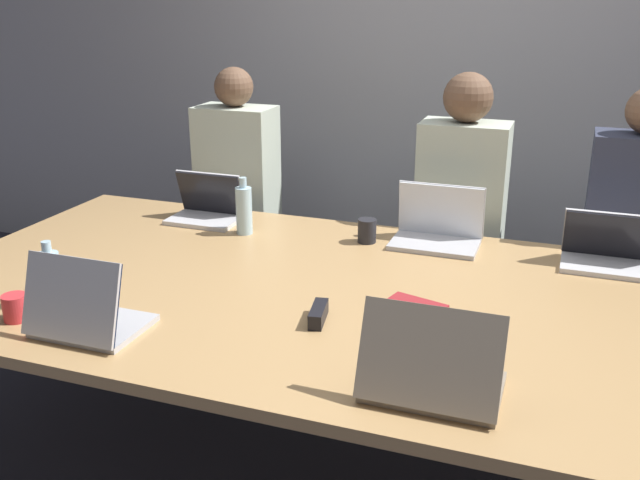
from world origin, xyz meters
name	(u,v)px	position (x,y,z in m)	size (l,w,h in m)	color
ground_plane	(364,471)	(0.00, 0.00, 0.00)	(24.00, 24.00, 0.00)	#2D2D38
curtain_wall	(464,57)	(0.00, 1.83, 1.40)	(12.00, 0.06, 2.80)	#ADADB2
conference_table	(368,309)	(0.00, 0.00, 0.69)	(3.33, 1.56, 0.74)	tan
laptop_far_right	(610,251)	(0.80, 0.59, 0.80)	(0.36, 0.22, 0.22)	silver
person_far_right	(628,253)	(0.90, 0.98, 0.67)	(0.40, 0.24, 1.38)	#2D2D38
laptop_far_left	(207,206)	(-0.95, 0.59, 0.80)	(0.32, 0.22, 0.22)	silver
person_far_left	(238,204)	(-1.03, 1.07, 0.67)	(0.40, 0.24, 1.39)	#2D2D38
bottle_far_left	(244,210)	(-0.70, 0.47, 0.85)	(0.07, 0.07, 0.25)	#ADD1E0
laptop_near_midright	(432,373)	(0.34, -0.58, 0.81)	(0.37, 0.27, 0.27)	gray
laptop_far_center	(438,227)	(0.12, 0.63, 0.81)	(0.37, 0.24, 0.25)	#B7B7BC
person_far_center	(459,228)	(0.15, 1.02, 0.69)	(0.40, 0.24, 1.41)	#2D2D38
cup_far_center	(367,231)	(-0.16, 0.54, 0.79)	(0.08, 0.08, 0.10)	#232328
laptop_near_left	(83,313)	(-0.75, -0.58, 0.81)	(0.33, 0.27, 0.27)	#B7B7BC
cup_near_left	(15,308)	(-1.02, -0.57, 0.78)	(0.08, 0.08, 0.09)	red
bottle_near_left	(51,278)	(-0.99, -0.43, 0.84)	(0.07, 0.07, 0.23)	#ADD1E0
stapler	(318,314)	(-0.10, -0.24, 0.76)	(0.07, 0.16, 0.05)	black
notebook	(412,309)	(0.17, -0.07, 0.75)	(0.23, 0.21, 0.02)	maroon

